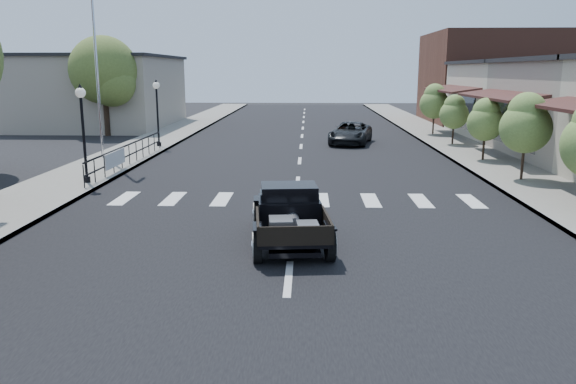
{
  "coord_description": "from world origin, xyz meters",
  "views": [
    {
      "loc": [
        0.37,
        -13.62,
        4.1
      ],
      "look_at": [
        -0.14,
        0.66,
        1.0
      ],
      "focal_mm": 35.0,
      "sensor_mm": 36.0,
      "label": 1
    }
  ],
  "objects": [
    {
      "name": "road_markings",
      "position": [
        0.0,
        10.0,
        0.0
      ],
      "size": [
        12.0,
        60.0,
        0.06
      ],
      "primitive_type": null,
      "color": "silver",
      "rests_on": "ground"
    },
    {
      "name": "lamp_post_c",
      "position": [
        -7.6,
        16.0,
        1.9
      ],
      "size": [
        0.36,
        0.36,
        3.49
      ],
      "primitive_type": null,
      "color": "black",
      "rests_on": "sidewalk_left"
    },
    {
      "name": "flagpole",
      "position": [
        -9.2,
        12.0,
        6.55
      ],
      "size": [
        0.12,
        0.12,
        12.79
      ],
      "primitive_type": "cylinder",
      "color": "silver",
      "rests_on": "sidewalk_left"
    },
    {
      "name": "storefront_far",
      "position": [
        15.0,
        22.0,
        2.25
      ],
      "size": [
        10.0,
        9.0,
        4.5
      ],
      "primitive_type": "cube",
      "color": "beige",
      "rests_on": "ground"
    },
    {
      "name": "low_building_left",
      "position": [
        -15.0,
        28.0,
        2.5
      ],
      "size": [
        10.0,
        12.0,
        5.0
      ],
      "primitive_type": "cube",
      "color": "#A19687",
      "rests_on": "ground"
    },
    {
      "name": "road",
      "position": [
        0.0,
        15.0,
        0.01
      ],
      "size": [
        14.0,
        80.0,
        0.02
      ],
      "primitive_type": "cube",
      "color": "black",
      "rests_on": "ground"
    },
    {
      "name": "small_tree_d",
      "position": [
        8.3,
        17.32,
        1.44
      ],
      "size": [
        1.55,
        1.55,
        2.59
      ],
      "primitive_type": null,
      "color": "olive",
      "rests_on": "sidewalk_right"
    },
    {
      "name": "small_tree_c",
      "position": [
        8.3,
        11.82,
        1.49
      ],
      "size": [
        1.6,
        1.6,
        2.67
      ],
      "primitive_type": null,
      "color": "olive",
      "rests_on": "sidewalk_right"
    },
    {
      "name": "big_tree_far",
      "position": [
        -12.5,
        22.0,
        3.13
      ],
      "size": [
        4.26,
        4.26,
        6.26
      ],
      "primitive_type": null,
      "color": "#4F622A",
      "rests_on": "ground"
    },
    {
      "name": "small_tree_e",
      "position": [
        8.3,
        22.26,
        1.67
      ],
      "size": [
        1.83,
        1.83,
        3.04
      ],
      "primitive_type": null,
      "color": "olive",
      "rests_on": "sidewalk_right"
    },
    {
      "name": "sidewalk_left",
      "position": [
        -8.5,
        15.0,
        0.07
      ],
      "size": [
        3.0,
        80.0,
        0.15
      ],
      "primitive_type": "cube",
      "color": "gray",
      "rests_on": "ground"
    },
    {
      "name": "banner",
      "position": [
        -7.22,
        8.0,
        0.45
      ],
      "size": [
        0.04,
        2.2,
        0.6
      ],
      "primitive_type": null,
      "color": "silver",
      "rests_on": "sidewalk_left"
    },
    {
      "name": "hotrod_pickup",
      "position": [
        -0.06,
        -0.53,
        0.72
      ],
      "size": [
        2.34,
        4.31,
        1.43
      ],
      "primitive_type": null,
      "rotation": [
        0.0,
        0.0,
        0.1
      ],
      "color": "black",
      "rests_on": "ground"
    },
    {
      "name": "railing",
      "position": [
        -7.3,
        10.0,
        0.65
      ],
      "size": [
        0.08,
        10.0,
        1.0
      ],
      "primitive_type": null,
      "color": "black",
      "rests_on": "sidewalk_left"
    },
    {
      "name": "far_building_right",
      "position": [
        15.5,
        32.0,
        3.5
      ],
      "size": [
        11.0,
        10.0,
        7.0
      ],
      "primitive_type": "cube",
      "color": "brown",
      "rests_on": "ground"
    },
    {
      "name": "second_car",
      "position": [
        2.79,
        18.28,
        0.61
      ],
      "size": [
        2.96,
        4.76,
        1.23
      ],
      "primitive_type": "imported",
      "rotation": [
        0.0,
        0.0,
        -0.22
      ],
      "color": "black",
      "rests_on": "ground"
    },
    {
      "name": "sidewalk_right",
      "position": [
        8.5,
        15.0,
        0.07
      ],
      "size": [
        3.0,
        80.0,
        0.15
      ],
      "primitive_type": "cube",
      "color": "gray",
      "rests_on": "ground"
    },
    {
      "name": "ground",
      "position": [
        0.0,
        0.0,
        0.0
      ],
      "size": [
        120.0,
        120.0,
        0.0
      ],
      "primitive_type": "plane",
      "color": "black",
      "rests_on": "ground"
    },
    {
      "name": "small_tree_b",
      "position": [
        8.3,
        7.13,
        1.69
      ],
      "size": [
        1.84,
        1.84,
        3.07
      ],
      "primitive_type": null,
      "color": "olive",
      "rests_on": "sidewalk_right"
    },
    {
      "name": "lamp_post_b",
      "position": [
        -7.6,
        6.0,
        1.9
      ],
      "size": [
        0.36,
        0.36,
        3.49
      ],
      "primitive_type": null,
      "color": "black",
      "rests_on": "sidewalk_left"
    }
  ]
}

